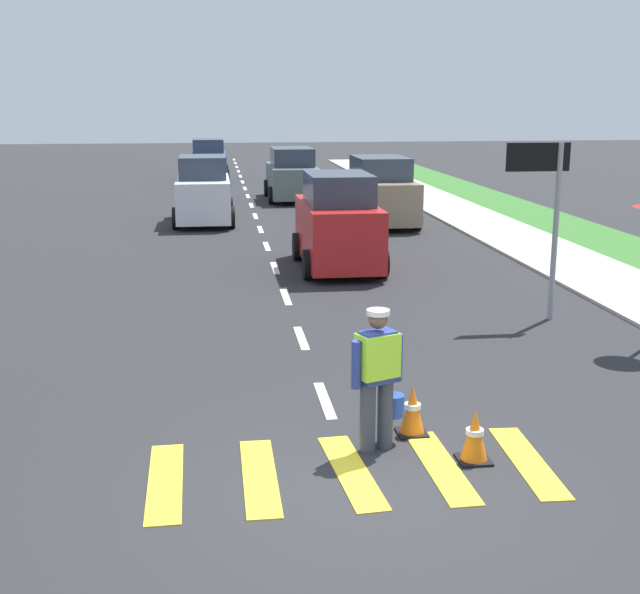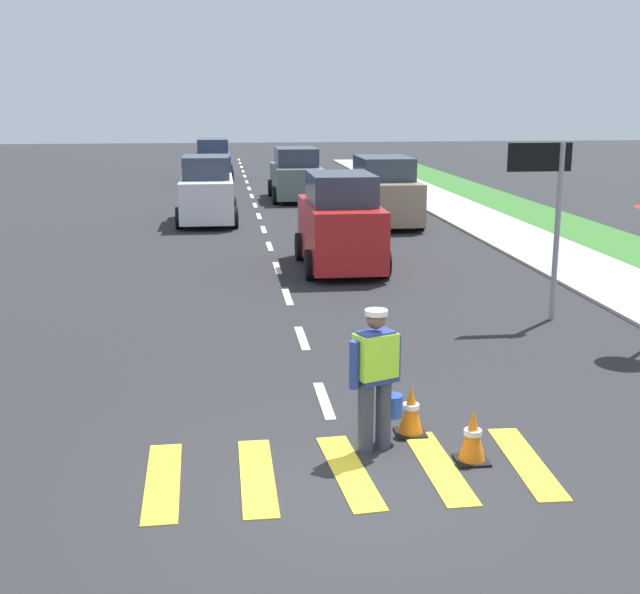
{
  "view_description": "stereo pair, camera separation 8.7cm",
  "coord_description": "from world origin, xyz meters",
  "px_view_note": "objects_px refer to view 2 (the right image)",
  "views": [
    {
      "loc": [
        -1.4,
        -7.76,
        3.96
      ],
      "look_at": [
        0.11,
        4.09,
        1.1
      ],
      "focal_mm": 46.76,
      "sensor_mm": 36.0,
      "label": 1
    },
    {
      "loc": [
        -1.32,
        -7.77,
        3.96
      ],
      "look_at": [
        0.11,
        4.09,
        1.1
      ],
      "focal_mm": 46.76,
      "sensor_mm": 36.0,
      "label": 2
    }
  ],
  "objects_px": {
    "car_outgoing_ahead": "(340,225)",
    "road_worker": "(377,372)",
    "lane_direction_sign": "(547,188)",
    "car_parked_far": "(383,193)",
    "traffic_cone_near": "(411,410)",
    "traffic_cone_far": "(473,436)",
    "car_oncoming_second": "(207,192)",
    "car_oncoming_third": "(213,161)",
    "car_outgoing_far": "(296,176)"
  },
  "relations": [
    {
      "from": "car_outgoing_far",
      "to": "car_parked_far",
      "type": "height_order",
      "value": "car_parked_far"
    },
    {
      "from": "car_oncoming_third",
      "to": "car_oncoming_second",
      "type": "bearing_deg",
      "value": -90.55
    },
    {
      "from": "traffic_cone_far",
      "to": "car_oncoming_third",
      "type": "relative_size",
      "value": 0.14
    },
    {
      "from": "lane_direction_sign",
      "to": "traffic_cone_far",
      "type": "relative_size",
      "value": 5.23
    },
    {
      "from": "traffic_cone_near",
      "to": "car_oncoming_third",
      "type": "height_order",
      "value": "car_oncoming_third"
    },
    {
      "from": "car_outgoing_far",
      "to": "car_oncoming_third",
      "type": "relative_size",
      "value": 1.01
    },
    {
      "from": "car_oncoming_third",
      "to": "lane_direction_sign",
      "type": "bearing_deg",
      "value": -77.56
    },
    {
      "from": "traffic_cone_near",
      "to": "car_outgoing_far",
      "type": "bearing_deg",
      "value": 88.06
    },
    {
      "from": "car_parked_far",
      "to": "lane_direction_sign",
      "type": "bearing_deg",
      "value": -87.24
    },
    {
      "from": "lane_direction_sign",
      "to": "car_outgoing_far",
      "type": "distance_m",
      "value": 19.17
    },
    {
      "from": "lane_direction_sign",
      "to": "traffic_cone_far",
      "type": "xyz_separation_m",
      "value": [
        -3.03,
        -5.81,
        -2.1
      ]
    },
    {
      "from": "road_worker",
      "to": "car_outgoing_ahead",
      "type": "xyz_separation_m",
      "value": [
        1.09,
        10.43,
        0.12
      ]
    },
    {
      "from": "lane_direction_sign",
      "to": "car_parked_far",
      "type": "distance_m",
      "value": 12.1
    },
    {
      "from": "road_worker",
      "to": "car_oncoming_third",
      "type": "bearing_deg",
      "value": 93.48
    },
    {
      "from": "lane_direction_sign",
      "to": "car_oncoming_second",
      "type": "bearing_deg",
      "value": 115.44
    },
    {
      "from": "car_parked_far",
      "to": "car_oncoming_second",
      "type": "bearing_deg",
      "value": 170.36
    },
    {
      "from": "road_worker",
      "to": "traffic_cone_near",
      "type": "xyz_separation_m",
      "value": [
        0.5,
        0.37,
        -0.62
      ]
    },
    {
      "from": "lane_direction_sign",
      "to": "traffic_cone_near",
      "type": "relative_size",
      "value": 5.12
    },
    {
      "from": "car_parked_far",
      "to": "car_oncoming_third",
      "type": "height_order",
      "value": "car_parked_far"
    },
    {
      "from": "road_worker",
      "to": "lane_direction_sign",
      "type": "xyz_separation_m",
      "value": [
        4.04,
        5.34,
        1.48
      ]
    },
    {
      "from": "lane_direction_sign",
      "to": "car_oncoming_third",
      "type": "distance_m",
      "value": 27.99
    },
    {
      "from": "traffic_cone_near",
      "to": "car_parked_far",
      "type": "distance_m",
      "value": 17.23
    },
    {
      "from": "lane_direction_sign",
      "to": "car_parked_far",
      "type": "xyz_separation_m",
      "value": [
        -0.58,
        12.0,
        -1.4
      ]
    },
    {
      "from": "car_outgoing_ahead",
      "to": "traffic_cone_near",
      "type": "bearing_deg",
      "value": -93.35
    },
    {
      "from": "traffic_cone_far",
      "to": "car_oncoming_second",
      "type": "xyz_separation_m",
      "value": [
        -3.13,
        18.76,
        0.69
      ]
    },
    {
      "from": "lane_direction_sign",
      "to": "car_outgoing_far",
      "type": "height_order",
      "value": "lane_direction_sign"
    },
    {
      "from": "car_outgoing_ahead",
      "to": "road_worker",
      "type": "bearing_deg",
      "value": -95.96
    },
    {
      "from": "traffic_cone_near",
      "to": "lane_direction_sign",
      "type": "bearing_deg",
      "value": 54.51
    },
    {
      "from": "car_oncoming_third",
      "to": "car_outgoing_far",
      "type": "bearing_deg",
      "value": -68.53
    },
    {
      "from": "road_worker",
      "to": "car_oncoming_third",
      "type": "distance_m",
      "value": 32.69
    },
    {
      "from": "car_outgoing_ahead",
      "to": "car_outgoing_far",
      "type": "distance_m",
      "value": 13.83
    },
    {
      "from": "road_worker",
      "to": "traffic_cone_far",
      "type": "xyz_separation_m",
      "value": [
        1.01,
        -0.47,
        -0.63
      ]
    },
    {
      "from": "car_outgoing_far",
      "to": "car_parked_far",
      "type": "relative_size",
      "value": 1.01
    },
    {
      "from": "traffic_cone_far",
      "to": "car_outgoing_far",
      "type": "relative_size",
      "value": 0.14
    },
    {
      "from": "car_outgoing_far",
      "to": "car_oncoming_third",
      "type": "bearing_deg",
      "value": 111.47
    },
    {
      "from": "traffic_cone_far",
      "to": "car_oncoming_third",
      "type": "bearing_deg",
      "value": 95.16
    },
    {
      "from": "car_outgoing_ahead",
      "to": "car_oncoming_third",
      "type": "xyz_separation_m",
      "value": [
        -3.07,
        22.2,
        -0.11
      ]
    },
    {
      "from": "car_oncoming_third",
      "to": "road_worker",
      "type": "bearing_deg",
      "value": -86.52
    },
    {
      "from": "car_oncoming_second",
      "to": "car_oncoming_third",
      "type": "relative_size",
      "value": 0.9
    },
    {
      "from": "road_worker",
      "to": "traffic_cone_far",
      "type": "height_order",
      "value": "road_worker"
    },
    {
      "from": "traffic_cone_far",
      "to": "car_outgoing_ahead",
      "type": "distance_m",
      "value": 10.93
    },
    {
      "from": "road_worker",
      "to": "car_oncoming_third",
      "type": "height_order",
      "value": "car_oncoming_third"
    },
    {
      "from": "car_oncoming_second",
      "to": "car_oncoming_third",
      "type": "bearing_deg",
      "value": 89.45
    },
    {
      "from": "lane_direction_sign",
      "to": "car_outgoing_ahead",
      "type": "distance_m",
      "value": 6.04
    },
    {
      "from": "car_outgoing_far",
      "to": "car_oncoming_second",
      "type": "distance_m",
      "value": 6.88
    },
    {
      "from": "road_worker",
      "to": "car_outgoing_far",
      "type": "bearing_deg",
      "value": 86.91
    },
    {
      "from": "traffic_cone_near",
      "to": "car_oncoming_third",
      "type": "relative_size",
      "value": 0.15
    },
    {
      "from": "lane_direction_sign",
      "to": "car_oncoming_second",
      "type": "height_order",
      "value": "lane_direction_sign"
    },
    {
      "from": "traffic_cone_near",
      "to": "car_oncoming_second",
      "type": "relative_size",
      "value": 0.16
    },
    {
      "from": "car_oncoming_second",
      "to": "car_outgoing_ahead",
      "type": "bearing_deg",
      "value": -67.77
    }
  ]
}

